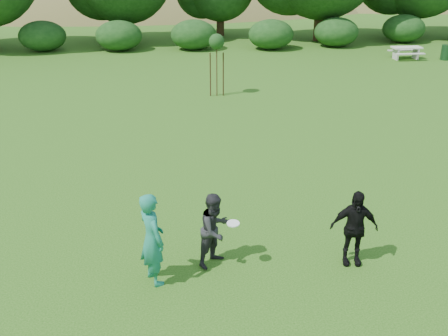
{
  "coord_description": "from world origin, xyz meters",
  "views": [
    {
      "loc": [
        -1.39,
        -8.81,
        6.37
      ],
      "look_at": [
        0.0,
        3.0,
        1.1
      ],
      "focal_mm": 40.0,
      "sensor_mm": 36.0,
      "label": 1
    }
  ],
  "objects_px": {
    "player_teal": "(152,239)",
    "sapling": "(217,43)",
    "trash_can_near": "(446,52)",
    "picnic_table": "(406,51)",
    "player_black": "(354,228)",
    "player_grey": "(215,230)"
  },
  "relations": [
    {
      "from": "player_black",
      "to": "sapling",
      "type": "xyz_separation_m",
      "value": [
        -1.52,
        13.81,
        1.55
      ]
    },
    {
      "from": "player_grey",
      "to": "sapling",
      "type": "bearing_deg",
      "value": 41.69
    },
    {
      "from": "player_teal",
      "to": "sapling",
      "type": "distance_m",
      "value": 14.32
    },
    {
      "from": "trash_can_near",
      "to": "sapling",
      "type": "bearing_deg",
      "value": -156.47
    },
    {
      "from": "player_grey",
      "to": "trash_can_near",
      "type": "xyz_separation_m",
      "value": [
        16.33,
        19.96,
        -0.39
      ]
    },
    {
      "from": "player_grey",
      "to": "player_black",
      "type": "distance_m",
      "value": 2.98
    },
    {
      "from": "player_teal",
      "to": "picnic_table",
      "type": "relative_size",
      "value": 1.12
    },
    {
      "from": "player_black",
      "to": "picnic_table",
      "type": "xyz_separation_m",
      "value": [
        10.99,
        20.74,
        -0.35
      ]
    },
    {
      "from": "player_black",
      "to": "trash_can_near",
      "type": "bearing_deg",
      "value": 64.75
    },
    {
      "from": "player_black",
      "to": "picnic_table",
      "type": "bearing_deg",
      "value": 70.2
    },
    {
      "from": "player_teal",
      "to": "sapling",
      "type": "xyz_separation_m",
      "value": [
        2.76,
        13.98,
        1.41
      ]
    },
    {
      "from": "player_grey",
      "to": "sapling",
      "type": "relative_size",
      "value": 0.59
    },
    {
      "from": "player_teal",
      "to": "player_grey",
      "type": "height_order",
      "value": "player_teal"
    },
    {
      "from": "player_teal",
      "to": "picnic_table",
      "type": "bearing_deg",
      "value": -62.54
    },
    {
      "from": "trash_can_near",
      "to": "picnic_table",
      "type": "xyz_separation_m",
      "value": [
        -2.38,
        0.44,
        0.07
      ]
    },
    {
      "from": "player_teal",
      "to": "sapling",
      "type": "bearing_deg",
      "value": -37.57
    },
    {
      "from": "player_black",
      "to": "trash_can_near",
      "type": "relative_size",
      "value": 1.94
    },
    {
      "from": "player_grey",
      "to": "trash_can_near",
      "type": "bearing_deg",
      "value": 8.5
    },
    {
      "from": "player_black",
      "to": "player_grey",
      "type": "bearing_deg",
      "value": -178.28
    },
    {
      "from": "trash_can_near",
      "to": "picnic_table",
      "type": "relative_size",
      "value": 0.5
    },
    {
      "from": "trash_can_near",
      "to": "picnic_table",
      "type": "height_order",
      "value": "trash_can_near"
    },
    {
      "from": "sapling",
      "to": "player_teal",
      "type": "bearing_deg",
      "value": -101.18
    }
  ]
}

